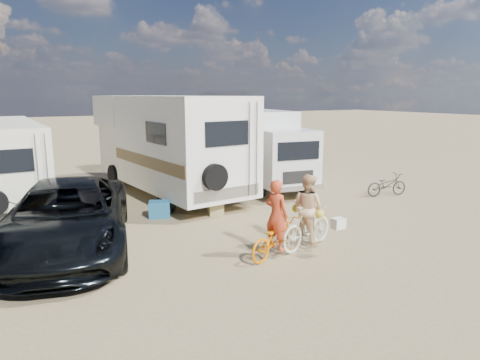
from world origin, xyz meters
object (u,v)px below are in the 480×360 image
bike_woman (307,226)px  rider_man (276,223)px  bike_man (276,238)px  rider_woman (308,215)px  rv_main (167,146)px  rv_left (3,166)px  crate (216,209)px  dark_suv (67,217)px  box_truck (263,149)px  cooler (160,209)px  bike_parked (387,185)px

bike_woman → rider_man: size_ratio=1.11×
bike_man → rider_woman: 1.05m
rv_main → bike_woman: size_ratio=4.47×
rv_left → rider_woman: (6.22, -7.53, -0.59)m
crate → dark_suv: bearing=-165.8°
dark_suv → rider_man: 4.90m
dark_suv → bike_woman: (5.04, -2.61, -0.28)m
rv_main → rider_man: rv_main is taller
box_truck → rider_man: (-3.81, -6.67, -0.69)m
cooler → dark_suv: bearing=-127.1°
box_truck → crate: (-3.46, -2.82, -1.33)m
rv_left → cooler: size_ratio=11.43×
rider_woman → cooler: bearing=11.9°
bike_woman → bike_parked: 6.63m
box_truck → rider_man: bearing=-112.2°
cooler → rv_left: bearing=163.0°
bike_man → cooler: (-1.26, 4.41, -0.20)m
rv_main → bike_woman: 7.38m
dark_suv → bike_man: size_ratio=3.44×
dark_suv → bike_man: dark_suv is taller
rider_man → bike_parked: rider_man is taller
rv_main → crate: 3.86m
rider_woman → cooler: size_ratio=2.65×
box_truck → dark_suv: size_ratio=0.97×
crate → box_truck: bearing=39.2°
cooler → rider_woman: bearing=-40.6°
rider_man → cooler: bearing=-3.0°
rv_left → bike_woman: bearing=-52.3°
rv_main → rv_left: (-5.32, 0.31, -0.39)m
rv_main → bike_man: (-0.07, -7.34, -1.35)m
crate → rider_man: bearing=-95.1°
rv_left → rider_woman: rv_left is taller
rv_main → box_truck: bearing=-16.2°
bike_woman → cooler: size_ratio=2.91×
box_truck → bike_woman: bearing=-105.9°
bike_woman → bike_parked: (5.93, 2.98, -0.12)m
rider_man → rider_woman: bearing=-102.0°
rider_man → rider_woman: (0.97, 0.12, 0.01)m
dark_suv → rider_woman: bearing=-12.8°
bike_man → cooler: size_ratio=2.77×
rv_left → bike_man: bearing=-57.4°
dark_suv → rider_man: (4.07, -2.73, -0.01)m
crate → rv_left: bearing=145.8°
bike_man → bike_woman: (0.97, 0.12, 0.09)m
dark_suv → bike_man: (4.07, -2.73, -0.37)m
bike_woman → rider_woman: bearing=-0.0°
box_truck → dark_suv: box_truck is taller
bike_parked → dark_suv: bearing=104.4°
bike_woman → rider_woman: size_ratio=1.10×
dark_suv → rider_woman: 5.68m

